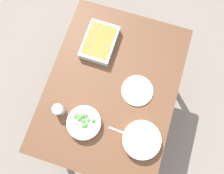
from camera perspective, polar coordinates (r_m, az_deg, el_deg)
The scene contains 8 objects.
ground_plane at distance 2.18m, azimuth 0.00°, elevation -4.54°, with size 6.00×6.00×0.00m, color slate.
dining_table at distance 1.54m, azimuth 0.00°, elevation -0.78°, with size 1.20×0.90×0.74m.
stew_bowl at distance 1.39m, azimuth 8.12°, elevation -14.18°, with size 0.25×0.25×0.06m.
broccoli_bowl at distance 1.39m, azimuth -7.71°, elevation -9.66°, with size 0.23×0.23×0.07m.
baking_dish at distance 1.53m, azimuth -3.45°, elevation 12.24°, with size 0.30×0.22×0.06m.
drink_cup at distance 1.43m, azimuth -14.39°, elevation -6.08°, with size 0.07×0.07×0.08m.
side_plate at distance 1.45m, azimuth 6.94°, elevation -1.00°, with size 0.22×0.22×0.01m, color silver.
spoon_by_stew at distance 1.41m, azimuth 3.52°, elevation -12.63°, with size 0.03×0.18×0.01m.
Camera 1 is at (-0.32, -0.10, 2.15)m, focal length 33.21 mm.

